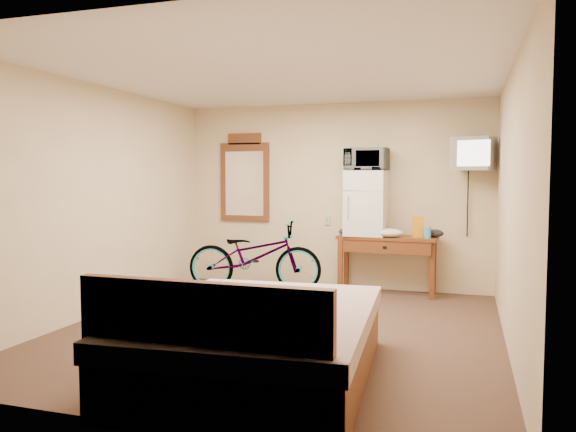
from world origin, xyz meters
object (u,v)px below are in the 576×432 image
Objects in this scene: mini_fridge at (366,203)px; wall_mirror at (245,179)px; blue_cup at (428,232)px; desk at (387,246)px; microwave at (367,159)px; crt_television at (473,154)px; bicycle at (254,256)px; bed at (256,341)px.

wall_mirror is (-1.78, 0.22, 0.31)m from mini_fridge.
blue_cup is (0.79, -0.12, -0.35)m from mini_fridge.
blue_cup is at bearing -8.92° from mini_fridge.
microwave is (-0.28, 0.05, 1.12)m from desk.
mini_fridge is 0.87m from blue_cup.
crt_television is (1.31, -0.03, 0.05)m from microwave.
bicycle reaches higher than bed.
blue_cup reaches higher than desk.
mini_fridge is at bearing 169.93° from desk.
wall_mirror reaches higher than mini_fridge.
bicycle is 0.77× the size of bed.
crt_television is at bearing 65.54° from bed.
desk is at bearing -7.45° from wall_mirror.
bed reaches higher than desk.
crt_television is at bearing -4.64° from wall_mirror.
crt_television reaches higher than microwave.
microwave is 1.31m from crt_television.
microwave is 0.30× the size of bicycle.
desk is 2.26m from wall_mirror.
crt_television is 3.05m from bicycle.
crt_television is 4.01m from bed.
desk is 1.73m from bicycle.
bicycle is 3.27m from bed.
mini_fridge is 5.88× the size of blue_cup.
blue_cup is 0.08× the size of bicycle.
mini_fridge is 0.57m from microwave.
blue_cup is 2.68m from wall_mirror.
microwave is at bearing 169.90° from desk.
desk is 1.02× the size of wall_mirror.
microwave is at bearing -7.02° from wall_mirror.
crt_television is (1.03, 0.02, 1.17)m from desk.
wall_mirror is at bearing 113.09° from bed.
wall_mirror reaches higher than bed.
desk is at bearing -178.93° from crt_television.
wall_mirror is (-3.09, 0.25, -0.31)m from crt_television.
mini_fridge is 1.59× the size of microwave.
blue_cup is 0.06× the size of bed.
desk is at bearing -5.55° from microwave.
bicycle is at bearing -169.23° from desk.
crt_television reaches higher than bed.
microwave reaches higher than bicycle.
bicycle is (-2.20, -0.25, -0.35)m from blue_cup.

